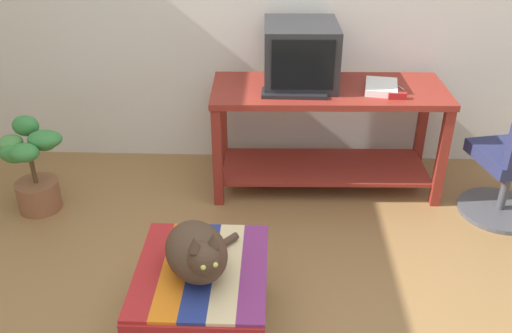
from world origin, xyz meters
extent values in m
cube|color=maroon|center=(-0.24, 1.33, 0.34)|extent=(0.06, 0.06, 0.68)
cube|color=maroon|center=(1.17, 1.37, 0.34)|extent=(0.06, 0.06, 0.68)
cube|color=maroon|center=(1.16, 1.87, 0.34)|extent=(0.06, 0.06, 0.68)
cube|color=maroon|center=(-0.26, 1.83, 0.34)|extent=(0.06, 0.06, 0.68)
cube|color=maroon|center=(0.46, 1.60, 0.14)|extent=(1.39, 0.53, 0.02)
cube|color=maroon|center=(0.46, 1.60, 0.70)|extent=(1.51, 0.63, 0.04)
cube|color=#28282B|center=(0.27, 1.68, 0.73)|extent=(0.33, 0.34, 0.02)
cube|color=#28282B|center=(0.27, 1.68, 0.91)|extent=(0.47, 0.49, 0.39)
cube|color=black|center=(0.28, 1.43, 0.92)|extent=(0.38, 0.02, 0.30)
cube|color=black|center=(0.23, 1.46, 0.73)|extent=(0.40, 0.15, 0.02)
cube|color=white|center=(0.78, 1.57, 0.74)|extent=(0.24, 0.29, 0.04)
cube|color=#7A664C|center=(-0.21, 0.20, 0.18)|extent=(0.57, 0.63, 0.36)
cube|color=#AD2323|center=(-0.44, 0.20, 0.37)|extent=(0.12, 0.68, 0.02)
cube|color=orange|center=(-0.33, 0.20, 0.37)|extent=(0.12, 0.68, 0.02)
cube|color=navy|center=(-0.21, 0.20, 0.37)|extent=(0.12, 0.68, 0.02)
cube|color=beige|center=(-0.09, 0.20, 0.37)|extent=(0.12, 0.68, 0.02)
cube|color=#7A2D6B|center=(0.03, 0.20, 0.37)|extent=(0.12, 0.68, 0.02)
ellipsoid|color=#473323|center=(-0.22, 0.18, 0.49)|extent=(0.39, 0.44, 0.23)
sphere|color=#473323|center=(-0.16, 0.05, 0.56)|extent=(0.15, 0.15, 0.15)
cylinder|color=#473323|center=(-0.16, 0.31, 0.40)|extent=(0.22, 0.24, 0.04)
cone|color=#473323|center=(-0.20, 0.03, 0.64)|extent=(0.06, 0.06, 0.07)
cone|color=#473323|center=(-0.13, 0.07, 0.64)|extent=(0.06, 0.06, 0.07)
sphere|color=#C6D151|center=(-0.16, -0.02, 0.57)|extent=(0.02, 0.02, 0.02)
sphere|color=#C6D151|center=(-0.12, 0.00, 0.57)|extent=(0.02, 0.02, 0.02)
cylinder|color=brown|center=(-1.40, 1.23, 0.10)|extent=(0.27, 0.27, 0.19)
cylinder|color=brown|center=(-1.40, 1.23, 0.27)|extent=(0.03, 0.03, 0.15)
ellipsoid|color=#38843D|center=(-1.28, 1.21, 0.51)|extent=(0.21, 0.16, 0.10)
ellipsoid|color=#38843D|center=(-1.34, 1.30, 0.45)|extent=(0.18, 0.13, 0.14)
ellipsoid|color=#38843D|center=(-1.43, 1.32, 0.55)|extent=(0.17, 0.12, 0.13)
ellipsoid|color=#4C8E42|center=(-1.50, 1.22, 0.48)|extent=(0.15, 0.15, 0.09)
ellipsoid|color=#38843D|center=(-1.45, 1.14, 0.44)|extent=(0.18, 0.09, 0.12)
ellipsoid|color=#38843D|center=(-1.37, 1.10, 0.47)|extent=(0.17, 0.14, 0.11)
cylinder|color=#4C4C51|center=(1.57, 1.29, 0.01)|extent=(0.52, 0.52, 0.03)
cylinder|color=#4C4C51|center=(1.57, 1.29, 0.20)|extent=(0.05, 0.05, 0.34)
cube|color=#A31E1E|center=(0.85, 1.43, 0.74)|extent=(0.11, 0.04, 0.04)
cylinder|color=#B7B7BC|center=(0.90, 1.63, 0.72)|extent=(0.05, 0.13, 0.01)
camera|label=1|loc=(0.12, -1.76, 2.02)|focal=39.10mm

